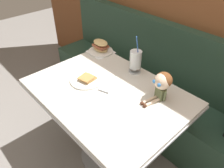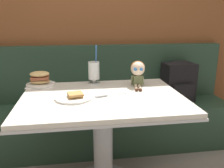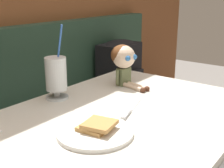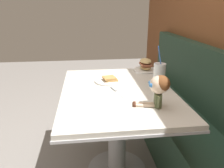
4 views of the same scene
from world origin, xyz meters
TOP-DOWN VIEW (x-y plane):
  - booth_bench at (0.00, 0.81)m, footprint 2.60×0.48m
  - diner_table at (0.00, 0.18)m, footprint 1.11×0.81m
  - toast_plate at (-0.19, 0.15)m, footprint 0.25×0.25m
  - milkshake_glass at (-0.03, 0.50)m, footprint 0.10×0.10m
  - sandwich_plate at (-0.46, 0.51)m, footprint 0.22×0.22m
  - butter_knife at (0.02, 0.16)m, footprint 0.23×0.09m
  - seated_doll at (0.30, 0.38)m, footprint 0.13×0.23m

SIDE VIEW (x-z plane):
  - booth_bench at x=0.00m, z-range -0.17..0.83m
  - diner_table at x=0.00m, z-range 0.17..0.91m
  - butter_knife at x=0.02m, z-range 0.74..0.75m
  - toast_plate at x=-0.19m, z-range 0.73..0.77m
  - sandwich_plate at x=-0.46m, z-range 0.73..0.84m
  - milkshake_glass at x=-0.03m, z-range 0.68..1.00m
  - seated_doll at x=0.30m, z-range 0.77..0.97m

